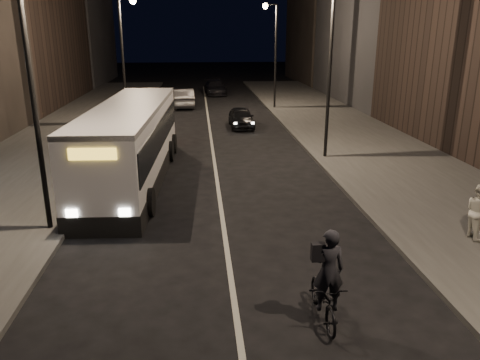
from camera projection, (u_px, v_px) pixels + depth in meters
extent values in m
plane|color=black|center=(232.00, 288.00, 11.83)|extent=(180.00, 180.00, 0.00)
cube|color=#373735|center=(367.00, 147.00, 25.82)|extent=(7.00, 70.00, 0.16)
cube|color=#373735|center=(50.00, 154.00, 24.36)|extent=(7.00, 70.00, 0.16)
cylinder|color=black|center=(329.00, 75.00, 22.43)|extent=(0.16, 0.16, 8.00)
cylinder|color=black|center=(276.00, 58.00, 37.61)|extent=(0.16, 0.16, 8.00)
cube|color=black|center=(271.00, 5.00, 36.36)|extent=(0.90, 0.08, 0.08)
sphere|color=#FFD18C|center=(265.00, 6.00, 36.35)|extent=(0.44, 0.44, 0.44)
cylinder|color=black|center=(34.00, 103.00, 13.88)|extent=(0.16, 0.16, 8.00)
cylinder|color=black|center=(123.00, 63.00, 30.96)|extent=(0.16, 0.16, 8.00)
sphere|color=#FFD18C|center=(133.00, 0.00, 29.85)|extent=(0.44, 0.44, 0.44)
cube|color=white|center=(132.00, 144.00, 19.93)|extent=(3.10, 12.22, 3.23)
cube|color=black|center=(131.00, 133.00, 19.79)|extent=(3.16, 11.82, 1.16)
cube|color=white|center=(129.00, 107.00, 19.45)|extent=(3.12, 12.22, 0.18)
cube|color=gold|center=(93.00, 154.00, 13.83)|extent=(1.42, 0.19, 0.35)
cylinder|color=black|center=(75.00, 203.00, 16.18)|extent=(0.40, 1.03, 1.01)
cylinder|color=black|center=(149.00, 202.00, 16.28)|extent=(0.40, 1.03, 1.01)
cylinder|color=black|center=(122.00, 148.00, 23.87)|extent=(0.40, 1.03, 1.01)
cylinder|color=black|center=(171.00, 147.00, 23.97)|extent=(0.40, 1.03, 1.01)
imported|color=black|center=(324.00, 298.00, 10.39)|extent=(0.70, 1.98, 1.04)
imported|color=black|center=(328.00, 270.00, 9.96)|extent=(0.69, 0.46, 1.89)
imported|color=beige|center=(479.00, 211.00, 14.07)|extent=(0.65, 0.84, 1.72)
imported|color=black|center=(241.00, 117.00, 31.35)|extent=(1.58, 3.90, 1.32)
imported|color=#3F3F41|center=(184.00, 98.00, 39.64)|extent=(1.94, 4.84, 1.56)
imported|color=black|center=(215.00, 88.00, 47.56)|extent=(2.37, 5.05, 1.42)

